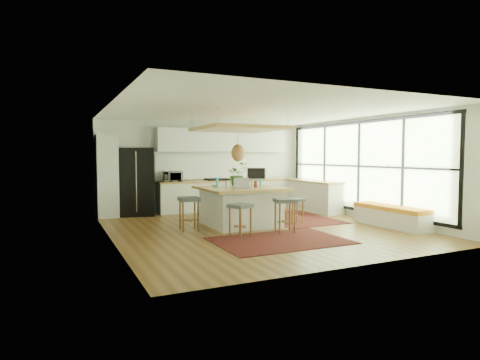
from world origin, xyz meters
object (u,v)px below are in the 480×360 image
stool_right_front (295,209)px  microwave (173,175)px  island (240,206)px  stool_near_right (285,216)px  stool_right_back (272,206)px  monitor (256,175)px  fridge (137,183)px  laptop (242,183)px  island_plant (237,176)px  stool_left_side (189,215)px  stool_near_left (240,220)px

stool_right_front → microwave: bearing=126.0°
island → microwave: microwave is taller
stool_near_right → stool_right_back: 1.80m
island → monitor: 1.06m
island → fridge: bearing=126.0°
stool_right_front → laptop: bearing=-179.0°
island → laptop: (-0.14, -0.40, 0.58)m
island → stool_right_back: bearing=22.8°
fridge → stool_right_front: bearing=-29.2°
fridge → stool_near_right: size_ratio=2.56×
monitor → island: bearing=-121.9°
stool_near_right → stool_right_front: 1.15m
stool_right_back → monitor: bearing=-172.0°
stool_near_right → fridge: bearing=122.4°
laptop → island_plant: island_plant is taller
stool_right_back → island: bearing=-157.2°
fridge → island_plant: bearing=-32.4°
monitor → island_plant: size_ratio=0.84×
microwave → island_plant: (1.06, -2.20, 0.05)m
stool_left_side → monitor: monitor is taller
monitor → stool_right_back: bearing=33.5°
stool_left_side → monitor: (1.97, 0.52, 0.83)m
stool_near_right → laptop: bearing=129.5°
island → laptop: size_ratio=4.85×
island → stool_right_back: size_ratio=2.72×
fridge → island_plant: size_ratio=3.26×
island_plant → stool_near_right: bearing=-77.4°
laptop → monitor: (0.79, 0.81, 0.14)m
stool_right_back → monitor: (-0.50, -0.07, 0.83)m
stool_right_back → monitor: size_ratio=1.38×
stool_right_back → stool_left_side: size_ratio=0.90×
stool_near_left → laptop: laptop is taller
stool_near_left → laptop: 1.16m
stool_right_back → island_plant: bearing=179.2°
fridge → island: 3.34m
stool_near_right → island_plant: size_ratio=1.27×
stool_right_back → stool_left_side: bearing=-166.7°
stool_right_front → stool_left_side: size_ratio=0.84×
stool_right_front → stool_near_right: bearing=-133.7°
fridge → island: (1.95, -2.68, -0.46)m
stool_left_side → stool_near_left: bearing=-55.9°
stool_near_left → microwave: 4.00m
island → stool_near_left: bearing=-115.2°
stool_near_right → laptop: 1.25m
stool_right_back → laptop: laptop is taller
island → island_plant: 0.86m
monitor → island_plant: monitor is taller
fridge → island_plant: 3.03m
island → microwave: (-0.91, 2.69, 0.64)m
microwave → island: bearing=-64.0°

